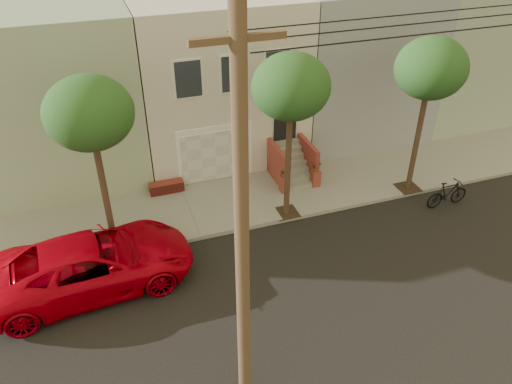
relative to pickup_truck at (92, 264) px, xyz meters
name	(u,v)px	position (x,y,z in m)	size (l,w,h in m)	color
ground	(302,288)	(6.27, -2.36, -0.89)	(90.00, 90.00, 0.00)	black
sidewalk	(250,199)	(6.27, 2.99, -0.81)	(40.00, 3.70, 0.15)	gray
house_row	(209,68)	(6.27, 8.83, 2.76)	(33.10, 11.70, 7.00)	beige
tree_left	(89,114)	(0.77, 1.54, 4.37)	(2.70, 2.57, 6.30)	#2D2116
tree_mid	(291,88)	(7.27, 1.54, 4.37)	(2.70, 2.57, 6.30)	#2D2116
tree_right	(431,69)	(12.77, 1.54, 4.37)	(2.70, 2.57, 6.30)	#2D2116
pickup_truck	(92,264)	(0.00, 0.00, 0.00)	(2.94, 6.38, 1.77)	#BC0011
motorcycle	(448,194)	(13.59, 0.10, -0.33)	(0.53, 1.87, 1.12)	black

